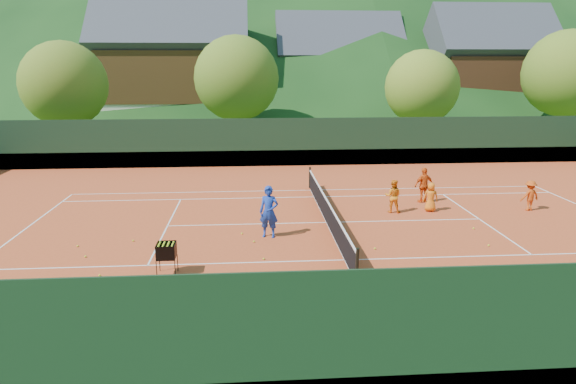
{
  "coord_description": "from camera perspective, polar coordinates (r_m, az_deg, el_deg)",
  "views": [
    {
      "loc": [
        -3.04,
        -19.77,
        6.32
      ],
      "look_at": [
        -1.58,
        0.0,
        1.33
      ],
      "focal_mm": 32.0,
      "sensor_mm": 36.0,
      "label": 1
    }
  ],
  "objects": [
    {
      "name": "tennis_ball_8",
      "position": [
        12.74,
        -16.43,
        -15.95
      ],
      "size": [
        0.07,
        0.07,
        0.07
      ],
      "primitive_type": "sphere",
      "color": "#D1F629",
      "rests_on": "clay_court"
    },
    {
      "name": "tennis_ball_7",
      "position": [
        18.2,
        9.64,
        -6.21
      ],
      "size": [
        0.07,
        0.07,
        0.07
      ],
      "primitive_type": "sphere",
      "color": "#D1F629",
      "rests_on": "clay_court"
    },
    {
      "name": "tennis_ball_1",
      "position": [
        19.65,
        -22.34,
        -5.57
      ],
      "size": [
        0.07,
        0.07,
        0.07
      ],
      "primitive_type": "sphere",
      "color": "#D1F629",
      "rests_on": "clay_court"
    },
    {
      "name": "tennis_ball_15",
      "position": [
        18.67,
        -3.81,
        -5.51
      ],
      "size": [
        0.07,
        0.07,
        0.07
      ],
      "primitive_type": "sphere",
      "color": "#D1F629",
      "rests_on": "clay_court"
    },
    {
      "name": "tennis_ball_14",
      "position": [
        19.58,
        21.4,
        -5.54
      ],
      "size": [
        0.07,
        0.07,
        0.07
      ],
      "primitive_type": "sphere",
      "color": "#D1F629",
      "rests_on": "clay_court"
    },
    {
      "name": "chalet_left",
      "position": [
        50.26,
        -12.52,
        13.04
      ],
      "size": [
        13.8,
        9.93,
        12.92
      ],
      "color": "beige",
      "rests_on": "ground"
    },
    {
      "name": "tennis_ball_19",
      "position": [
        15.22,
        -4.69,
        -10.23
      ],
      "size": [
        0.07,
        0.07,
        0.07
      ],
      "primitive_type": "sphere",
      "color": "#D1F629",
      "rests_on": "clay_court"
    },
    {
      "name": "tennis_ball_12",
      "position": [
        15.49,
        -8.77,
        -9.9
      ],
      "size": [
        0.07,
        0.07,
        0.07
      ],
      "primitive_type": "sphere",
      "color": "#D1F629",
      "rests_on": "clay_court"
    },
    {
      "name": "tennis_ball_2",
      "position": [
        15.92,
        15.05,
        -9.56
      ],
      "size": [
        0.07,
        0.07,
        0.07
      ],
      "primitive_type": "sphere",
      "color": "#D1F629",
      "rests_on": "clay_court"
    },
    {
      "name": "clay_court",
      "position": [
        20.97,
        4.32,
        -3.41
      ],
      "size": [
        40.0,
        24.0,
        0.02
      ],
      "primitive_type": "cube",
      "color": "#B7411D",
      "rests_on": "ground"
    },
    {
      "name": "tennis_ball_5",
      "position": [
        18.52,
        -21.59,
        -6.68
      ],
      "size": [
        0.07,
        0.07,
        0.07
      ],
      "primitive_type": "sphere",
      "color": "#D1F629",
      "rests_on": "clay_court"
    },
    {
      "name": "court_lines",
      "position": [
        20.97,
        4.32,
        -3.38
      ],
      "size": [
        23.83,
        11.03,
        0.0
      ],
      "color": "white",
      "rests_on": "clay_court"
    },
    {
      "name": "student_a",
      "position": [
        22.59,
        11.59,
        -0.45
      ],
      "size": [
        0.83,
        0.73,
        1.44
      ],
      "primitive_type": "imported",
      "rotation": [
        0.0,
        0.0,
        2.83
      ],
      "color": "orange",
      "rests_on": "clay_court"
    },
    {
      "name": "tennis_ball_16",
      "position": [
        13.67,
        4.94,
        -13.21
      ],
      "size": [
        0.07,
        0.07,
        0.07
      ],
      "primitive_type": "sphere",
      "color": "#D1F629",
      "rests_on": "clay_court"
    },
    {
      "name": "student_b",
      "position": [
        24.52,
        14.87,
        0.74
      ],
      "size": [
        1.03,
        0.63,
        1.64
      ],
      "primitive_type": "imported",
      "rotation": [
        0.0,
        0.0,
        3.4
      ],
      "color": "#E55514",
      "rests_on": "clay_court"
    },
    {
      "name": "tennis_ball_9",
      "position": [
        13.0,
        -24.26,
        -16.03
      ],
      "size": [
        0.07,
        0.07,
        0.07
      ],
      "primitive_type": "sphere",
      "color": "#D1F629",
      "rests_on": "clay_court"
    },
    {
      "name": "tennis_ball_10",
      "position": [
        19.54,
        -16.83,
        -5.2
      ],
      "size": [
        0.07,
        0.07,
        0.07
      ],
      "primitive_type": "sphere",
      "color": "#D1F629",
      "rests_on": "clay_court"
    },
    {
      "name": "coach",
      "position": [
        18.94,
        -2.14,
        -2.21
      ],
      "size": [
        0.8,
        0.63,
        1.94
      ],
      "primitive_type": "imported",
      "rotation": [
        0.0,
        0.0,
        -0.25
      ],
      "color": "#18369E",
      "rests_on": "clay_court"
    },
    {
      "name": "tree_a",
      "position": [
        39.96,
        -23.6,
        10.9
      ],
      "size": [
        6.0,
        6.0,
        7.88
      ],
      "color": "#43281A",
      "rests_on": "ground"
    },
    {
      "name": "tennis_ball_17",
      "position": [
        15.22,
        21.96,
        -11.26
      ],
      "size": [
        0.07,
        0.07,
        0.07
      ],
      "primitive_type": "sphere",
      "color": "#D1F629",
      "rests_on": "clay_court"
    },
    {
      "name": "perimeter_fence",
      "position": [
        20.63,
        4.38,
        -0.08
      ],
      "size": [
        40.4,
        24.24,
        3.0
      ],
      "color": "black",
      "rests_on": "clay_court"
    },
    {
      "name": "chalet_right",
      "position": [
        54.85,
        21.1,
        12.11
      ],
      "size": [
        11.5,
        8.82,
        11.91
      ],
      "color": "beige",
      "rests_on": "ground"
    },
    {
      "name": "tennis_ball_21",
      "position": [
        15.79,
        -26.09,
        -10.77
      ],
      "size": [
        0.07,
        0.07,
        0.07
      ],
      "primitive_type": "sphere",
      "color": "#D1F629",
      "rests_on": "clay_court"
    },
    {
      "name": "tennis_ball_3",
      "position": [
        15.77,
        -24.99,
        -10.69
      ],
      "size": [
        0.07,
        0.07,
        0.07
      ],
      "primitive_type": "sphere",
      "color": "#D1F629",
      "rests_on": "clay_court"
    },
    {
      "name": "tree_b",
      "position": [
        39.8,
        -5.74,
        12.45
      ],
      "size": [
        6.4,
        6.4,
        8.4
      ],
      "color": "#402919",
      "rests_on": "ground"
    },
    {
      "name": "tree_c",
      "position": [
        40.94,
        14.63,
        11.2
      ],
      "size": [
        5.6,
        5.6,
        7.35
      ],
      "color": "#422C1A",
      "rests_on": "ground"
    },
    {
      "name": "tennis_ball_11",
      "position": [
        19.55,
        -5.15,
        -4.62
      ],
      "size": [
        0.07,
        0.07,
        0.07
      ],
      "primitive_type": "sphere",
      "color": "#D1F629",
      "rests_on": "clay_court"
    },
    {
      "name": "ground",
      "position": [
        20.98,
        4.32,
        -3.44
      ],
      "size": [
        400.0,
        400.0,
        0.0
      ],
      "primitive_type": "plane",
      "color": "#2C4E18",
      "rests_on": "ground"
    },
    {
      "name": "tennis_ball_6",
      "position": [
        15.37,
        -28.52,
        -11.75
      ],
      "size": [
        0.07,
        0.07,
        0.07
      ],
      "primitive_type": "sphere",
      "color": "#D1F629",
      "rests_on": "clay_court"
    },
    {
      "name": "tennis_ball_13",
      "position": [
        21.34,
        19.93,
        -3.81
      ],
      "size": [
        0.07,
        0.07,
        0.07
      ],
      "primitive_type": "sphere",
      "color": "#D1F629",
      "rests_on": "clay_court"
    },
    {
      "name": "tennis_ball_0",
      "position": [
        12.65,
        0.34,
        -15.55
      ],
      "size": [
        0.07,
        0.07,
        0.07
      ],
      "primitive_type": "sphere",
      "color": "#D1F629",
      "rests_on": "clay_court"
    },
    {
      "name": "tennis_ball_4",
      "position": [
        17.06,
        -2.72,
        -7.42
      ],
      "size": [
        0.07,
        0.07,
        0.07
      ],
      "primitive_type": "sphere",
      "color": "#D1F629",
      "rests_on": "clay_court"
    },
    {
      "name": "tennis_ball_18",
      "position": [
        13.89,
        -23.96,
        -14.0
      ],
      "size": [
        0.07,
        0.07,
        0.07
      ],
      "primitive_type": "sphere",
      "color": "#D1F629",
      "rests_on": "clay_court"
    },
    {
      "name": "tennis_net",
      "position": [
        20.82,
        4.34,
        -2.08
      ],
      "size": [
        0.1,
        12.07,
        1.1
      ],
      "color": "black",
      "rests_on": "clay_court"
    },
    {
      "name": "ball_hopper",
      "position": [
        16.1,
        -13.37,
        -6.44
      ],
      "size": [
        0.57,
        0.57,
        1.0
      ],
      "color": "black",
      "rests_on": "clay_court"
    },
    {
      "name": "tennis_ball_20",
      "position": [
        16.8,
        -20.21,
        -8.69
      ],
      "size": [
        0.07,
        0.07,
        0.07
      ],
      "primitive_type": "sphere",
      "color": "#D1F629",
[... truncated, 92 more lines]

